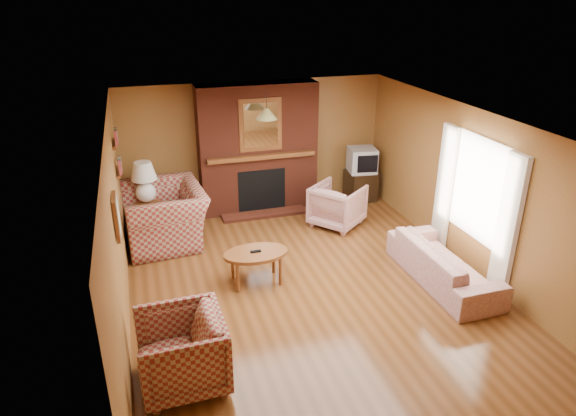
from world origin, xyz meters
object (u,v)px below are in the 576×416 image
object	(u,v)px
floral_armchair	(337,205)
coffee_table	(256,256)
tv_stand	(360,185)
crt_tv	(362,160)
floral_sofa	(444,263)
side_table	(149,217)
plaid_loveseat	(164,215)
table_lamp	(144,180)
fireplace	(258,149)
plaid_armchair	(181,352)

from	to	relation	value
floral_armchair	coffee_table	size ratio (longest dim) A/B	0.89
floral_armchair	tv_stand	xyz separation A→B (m)	(0.90, 0.98, -0.08)
crt_tv	floral_armchair	bearing A→B (deg)	-132.59
floral_sofa	tv_stand	distance (m)	3.24
side_table	tv_stand	bearing A→B (deg)	4.82
plaid_loveseat	table_lamp	distance (m)	0.69
side_table	crt_tv	distance (m)	4.20
fireplace	crt_tv	world-z (taller)	fireplace
side_table	tv_stand	world-z (taller)	tv_stand
tv_stand	crt_tv	distance (m)	0.54
crt_tv	table_lamp	bearing A→B (deg)	-175.26
plaid_loveseat	floral_armchair	world-z (taller)	plaid_loveseat
table_lamp	tv_stand	bearing A→B (deg)	4.82
fireplace	floral_armchair	size ratio (longest dim) A/B	2.88
fireplace	coffee_table	distance (m)	2.84
plaid_loveseat	floral_armchair	size ratio (longest dim) A/B	1.76
floral_sofa	floral_armchair	size ratio (longest dim) A/B	2.41
side_table	table_lamp	xyz separation A→B (m)	(0.00, 0.00, 0.69)
fireplace	crt_tv	size ratio (longest dim) A/B	4.10
fireplace	tv_stand	size ratio (longest dim) A/B	4.01
coffee_table	table_lamp	xyz separation A→B (m)	(-1.40, 2.12, 0.56)
plaid_loveseat	coffee_table	xyz separation A→B (m)	(1.15, -1.72, -0.05)
floral_armchair	table_lamp	xyz separation A→B (m)	(-3.25, 0.63, 0.61)
side_table	plaid_loveseat	bearing A→B (deg)	-57.77
fireplace	side_table	world-z (taller)	fireplace
fireplace	plaid_loveseat	size ratio (longest dim) A/B	1.63
side_table	table_lamp	distance (m)	0.69
tv_stand	crt_tv	bearing A→B (deg)	-93.03
side_table	coffee_table	bearing A→B (deg)	-56.57
plaid_armchair	crt_tv	xyz separation A→B (m)	(4.00, 4.26, 0.42)
floral_sofa	plaid_loveseat	bearing A→B (deg)	55.99
fireplace	side_table	xyz separation A→B (m)	(-2.10, -0.53, -0.89)
plaid_loveseat	coffee_table	bearing A→B (deg)	28.59
fireplace	coffee_table	size ratio (longest dim) A/B	2.58
plaid_loveseat	table_lamp	world-z (taller)	table_lamp
coffee_table	table_lamp	size ratio (longest dim) A/B	1.32
floral_armchair	side_table	distance (m)	3.31
fireplace	floral_armchair	world-z (taller)	fireplace
plaid_armchair	coffee_table	distance (m)	2.19
table_lamp	floral_armchair	bearing A→B (deg)	-11.01
floral_armchair	table_lamp	distance (m)	3.37
tv_stand	crt_tv	xyz separation A→B (m)	(0.00, -0.01, 0.54)
plaid_loveseat	coffee_table	distance (m)	2.07
plaid_loveseat	tv_stand	bearing A→B (deg)	95.72
fireplace	table_lamp	distance (m)	2.18
plaid_loveseat	crt_tv	distance (m)	3.99
plaid_armchair	side_table	xyz separation A→B (m)	(-0.15, 3.92, -0.12)
fireplace	plaid_armchair	xyz separation A→B (m)	(-1.95, -4.45, -0.76)
floral_armchair	fireplace	bearing A→B (deg)	5.77
floral_armchair	tv_stand	size ratio (longest dim) A/B	1.39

